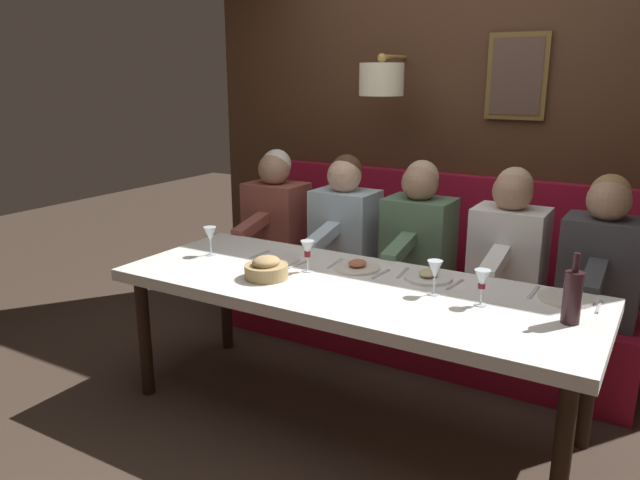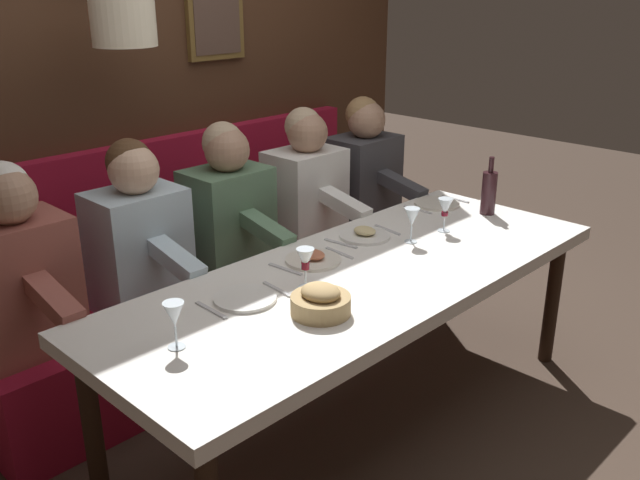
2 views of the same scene
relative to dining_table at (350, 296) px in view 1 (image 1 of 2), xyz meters
The scene contains 19 objects.
ground_plane 0.68m from the dining_table, ahead, with size 12.00×12.00×0.00m, color #423328.
dining_table is the anchor object (origin of this frame).
banquette_bench 1.00m from the dining_table, ahead, with size 0.52×2.57×0.45m, color maroon.
back_wall_panel 1.62m from the dining_table, ahead, with size 0.59×3.77×2.90m.
diner_nearest 1.36m from the dining_table, 49.38° to the right, with size 0.60×0.40×0.79m.
diner_near 1.05m from the dining_table, 31.65° to the right, with size 0.60×0.40×0.79m.
diner_middle 0.89m from the dining_table, ahead, with size 0.60×0.40×0.79m.
diner_far 1.03m from the dining_table, 30.05° to the left, with size 0.60×0.40×0.79m.
diner_farthest 1.38m from the dining_table, 50.04° to the left, with size 0.60×0.40×0.79m.
place_setting_0 0.41m from the dining_table, 50.57° to the right, with size 0.24×0.33×0.05m.
place_setting_1 0.24m from the dining_table, 18.45° to the left, with size 0.24×0.32×0.05m.
place_setting_2 1.00m from the dining_table, 72.73° to the right, with size 0.24×0.31×0.01m.
place_setting_3 0.54m from the dining_table, 75.31° to the left, with size 0.24×0.32×0.01m.
wine_glass_0 0.45m from the dining_table, 81.72° to the right, with size 0.07×0.07×0.16m.
wine_glass_1 0.93m from the dining_table, 88.44° to the left, with size 0.07×0.07×0.16m.
wine_glass_2 0.34m from the dining_table, 79.12° to the left, with size 0.07×0.07×0.16m.
wine_glass_3 0.66m from the dining_table, 86.86° to the right, with size 0.07×0.07×0.16m.
wine_bottle 1.03m from the dining_table, 88.54° to the right, with size 0.08×0.08×0.30m.
bread_bowl 0.44m from the dining_table, 109.98° to the left, with size 0.22×0.22×0.12m.
Camera 1 is at (-2.52, -1.33, 1.73)m, focal length 34.35 mm.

